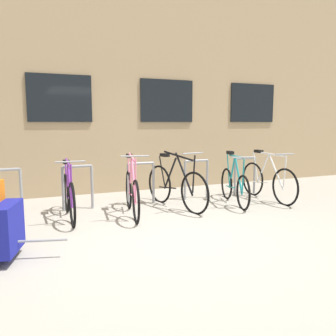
# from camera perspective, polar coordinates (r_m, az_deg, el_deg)

# --- Properties ---
(ground_plane) EXTENTS (42.00, 42.00, 0.00)m
(ground_plane) POSITION_cam_1_polar(r_m,az_deg,el_deg) (5.03, 0.90, -10.73)
(ground_plane) COLOR #9E998E
(storefront_building) EXTENTS (28.00, 5.62, 5.01)m
(storefront_building) POSITION_cam_1_polar(r_m,az_deg,el_deg) (10.59, -12.28, 12.42)
(storefront_building) COLOR tan
(storefront_building) RESTS_ON ground
(bike_rack) EXTENTS (6.56, 0.05, 0.82)m
(bike_rack) POSITION_cam_1_polar(r_m,az_deg,el_deg) (6.54, -9.51, -2.08)
(bike_rack) COLOR gray
(bike_rack) RESTS_ON ground
(bicycle_black) EXTENTS (0.56, 1.80, 1.09)m
(bicycle_black) POSITION_cam_1_polar(r_m,az_deg,el_deg) (6.41, 1.30, -2.98)
(bicycle_black) COLOR black
(bicycle_black) RESTS_ON ground
(bicycle_teal) EXTENTS (0.53, 1.57, 1.03)m
(bicycle_teal) POSITION_cam_1_polar(r_m,az_deg,el_deg) (6.85, 10.92, -2.75)
(bicycle_teal) COLOR black
(bicycle_teal) RESTS_ON ground
(bicycle_white) EXTENTS (0.44, 1.77, 1.02)m
(bicycle_white) POSITION_cam_1_polar(r_m,az_deg,el_deg) (7.35, 16.17, -2.00)
(bicycle_white) COLOR black
(bicycle_white) RESTS_ON ground
(bicycle_purple) EXTENTS (0.44, 1.66, 1.02)m
(bicycle_purple) POSITION_cam_1_polar(r_m,az_deg,el_deg) (5.92, -16.05, -4.41)
(bicycle_purple) COLOR black
(bicycle_purple) RESTS_ON ground
(bicycle_pink) EXTENTS (0.45, 1.70, 1.09)m
(bicycle_pink) POSITION_cam_1_polar(r_m,az_deg,el_deg) (5.96, -5.98, -3.98)
(bicycle_pink) COLOR black
(bicycle_pink) RESTS_ON ground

